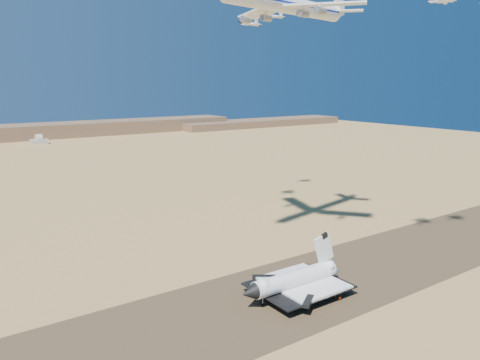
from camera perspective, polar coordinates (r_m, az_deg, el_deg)
ground at (r=156.56m, az=0.33°, el=-15.39°), size 1200.00×1200.00×0.00m
runway at (r=156.55m, az=0.33°, el=-15.39°), size 600.00×50.00×0.06m
ridgeline at (r=660.42m, az=-22.12°, el=5.39°), size 960.00×90.00×18.00m
shuttle at (r=163.41m, az=6.61°, el=-12.14°), size 41.06×24.96×20.30m
carrier_747 at (r=193.85m, az=5.31°, el=20.56°), size 81.69×61.83×20.29m
crew_a at (r=165.05m, az=10.09°, el=-13.73°), size 0.47×0.66×1.71m
crew_b at (r=165.49m, az=11.52°, el=-13.71°), size 0.74×0.98×1.78m
crew_c at (r=164.26m, az=12.08°, el=-13.91°), size 1.14×1.24×1.91m
chase_jet_a at (r=183.73m, az=23.35°, el=19.54°), size 15.52×9.16×3.98m
chase_jet_e at (r=236.09m, az=1.11°, el=18.55°), size 16.03×9.34×4.08m
chase_jet_f at (r=269.44m, az=4.14°, el=19.30°), size 15.20×8.34×3.79m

